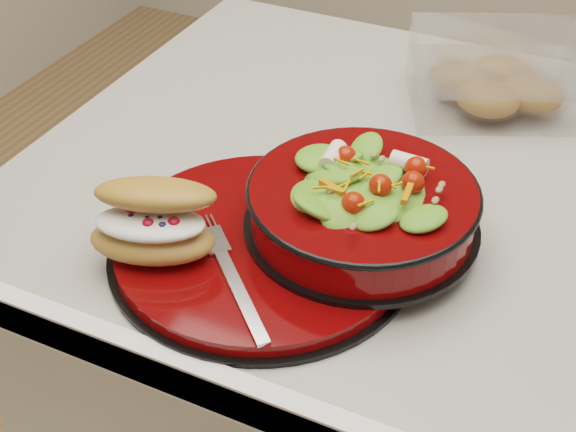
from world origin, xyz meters
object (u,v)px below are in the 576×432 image
at_px(dinner_plate, 262,245).
at_px(pastry_box, 497,76).
at_px(croissant, 154,221).
at_px(fork, 232,277).
at_px(salad_bowl, 363,198).

relative_size(dinner_plate, pastry_box, 1.22).
height_order(croissant, pastry_box, same).
height_order(dinner_plate, fork, fork).
bearing_deg(pastry_box, fork, -130.50).
distance_m(croissant, fork, 0.09).
relative_size(croissant, fork, 1.03).
bearing_deg(croissant, salad_bowl, 15.70).
bearing_deg(dinner_plate, croissant, -144.82).
distance_m(salad_bowl, fork, 0.15).
distance_m(dinner_plate, pastry_box, 0.42).
relative_size(dinner_plate, salad_bowl, 1.30).
xyz_separation_m(dinner_plate, pastry_box, (0.14, 0.40, 0.03)).
bearing_deg(pastry_box, salad_bowl, -123.27).
distance_m(salad_bowl, pastry_box, 0.34).
height_order(croissant, fork, croissant).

